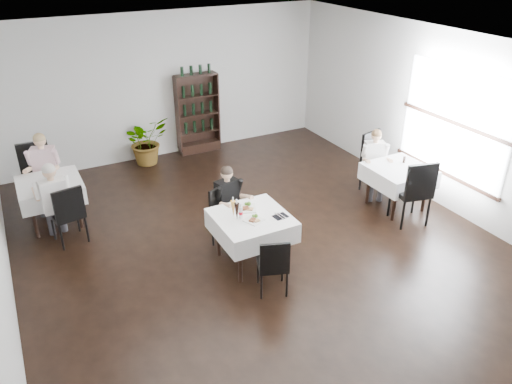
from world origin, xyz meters
The scene contains 24 objects.
room_shell centered at (0.00, 0.00, 1.50)m, with size 9.00×9.00×9.00m.
window_right centered at (3.48, 0.00, 1.50)m, with size 0.06×2.30×1.85m.
wine_shelf centered at (0.60, 4.31, 0.85)m, with size 0.90×0.28×1.75m.
main_table centered at (-0.30, 0.00, 0.62)m, with size 1.03×1.03×0.77m.
left_table centered at (-2.70, 2.50, 0.62)m, with size 0.98×0.98×0.77m.
right_table centered at (2.70, 0.30, 0.62)m, with size 0.98×0.98×0.77m.
potted_tree centered at (-0.61, 4.20, 0.50)m, with size 0.89×0.77×0.99m, color #235D1F.
main_chair_far centered at (-0.43, 0.61, 0.54)m, with size 0.55×0.55×0.95m.
main_chair_near centered at (-0.38, -0.79, 0.49)m, with size 0.50×0.51×0.86m.
left_chair_far centered at (-2.81, 3.29, 0.65)m, with size 0.53×0.53×1.14m.
left_chair_near centered at (-2.56, 1.74, 0.57)m, with size 0.53×0.53×0.99m.
right_chair_far centered at (2.82, 1.06, 0.63)m, with size 0.62×0.62×1.11m.
right_chair_near centered at (2.53, -0.27, 0.66)m, with size 0.63×0.64×1.15m.
diner_main centered at (-0.32, 0.68, 0.73)m, with size 0.52×0.55×1.26m.
diner_left_far centered at (-2.70, 3.06, 0.81)m, with size 0.59×0.63×1.39m.
diner_left_near centered at (-2.70, 1.90, 0.78)m, with size 0.53×0.53×1.35m.
diner_right_far centered at (2.63, 0.86, 0.73)m, with size 0.56×0.59×1.26m.
plate_far centered at (-0.27, 0.21, 0.79)m, with size 0.35×0.35×0.08m.
plate_near centered at (-0.33, -0.13, 0.79)m, with size 0.31×0.31×0.07m.
pilsner_dark centered at (-0.53, 0.00, 0.90)m, with size 0.08×0.08×0.32m.
pilsner_lager centered at (-0.53, 0.11, 0.90)m, with size 0.07×0.07×0.31m.
coke_bottle centered at (-0.45, 0.03, 0.86)m, with size 0.06×0.06×0.22m.
napkin_cutlery centered at (0.06, -0.20, 0.78)m, with size 0.21×0.22×0.02m.
pepper_mill centered at (2.90, 0.42, 0.83)m, with size 0.04×0.04×0.11m, color black.
Camera 1 is at (-3.07, -5.44, 4.33)m, focal length 35.00 mm.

